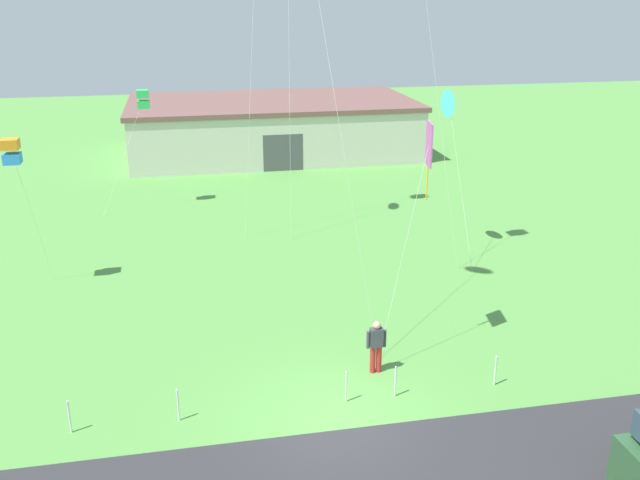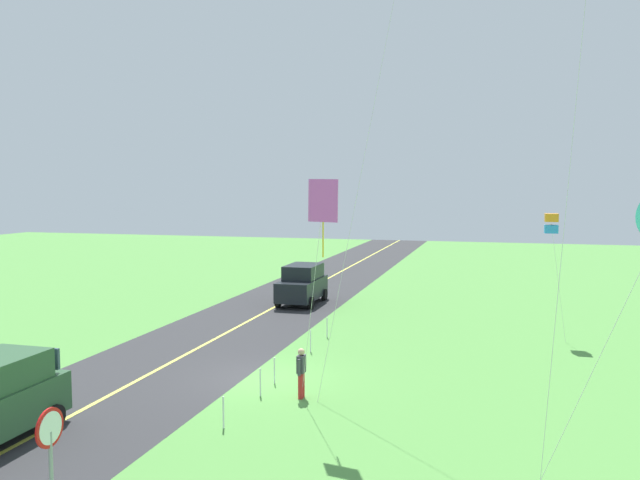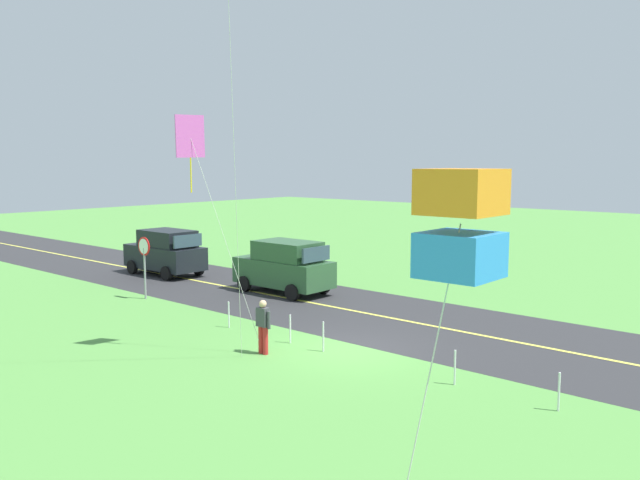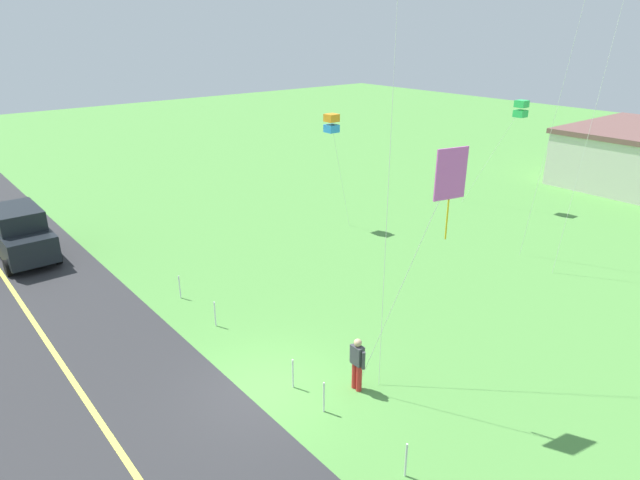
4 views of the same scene
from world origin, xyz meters
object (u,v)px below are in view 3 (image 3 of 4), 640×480
at_px(person_adult_near, 263,325).
at_px(car_parked_east_near, 166,252).
at_px(kite_red_low, 191,140).
at_px(kite_pink_drift, 461,225).
at_px(car_suv_foreground, 285,266).
at_px(stop_sign, 144,255).

bearing_deg(person_adult_near, car_parked_east_near, -14.08).
distance_m(kite_red_low, kite_pink_drift, 14.32).
relative_size(car_suv_foreground, kite_pink_drift, 0.80).
bearing_deg(kite_red_low, car_suv_foreground, -63.10).
height_order(car_suv_foreground, car_parked_east_near, same).
bearing_deg(person_adult_near, kite_pink_drift, 153.42).
bearing_deg(person_adult_near, car_suv_foreground, -39.32).
height_order(stop_sign, kite_pink_drift, kite_pink_drift).
xyz_separation_m(person_adult_near, kite_red_low, (1.67, 1.16, 5.33)).
bearing_deg(stop_sign, person_adult_near, 166.91).
distance_m(car_suv_foreground, stop_sign, 5.81).
relative_size(car_parked_east_near, stop_sign, 1.72).
relative_size(stop_sign, person_adult_near, 1.60).
height_order(person_adult_near, kite_red_low, kite_red_low).
relative_size(car_parked_east_near, kite_pink_drift, 0.80).
bearing_deg(car_suv_foreground, car_parked_east_near, 5.04).
xyz_separation_m(car_suv_foreground, person_adult_near, (-5.69, 6.76, -0.29)).
distance_m(car_suv_foreground, kite_pink_drift, 22.57).
xyz_separation_m(stop_sign, kite_red_low, (-7.45, 3.28, 4.40)).
bearing_deg(car_parked_east_near, stop_sign, 136.12).
relative_size(car_suv_foreground, person_adult_near, 2.75).
height_order(car_parked_east_near, kite_pink_drift, kite_pink_drift).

